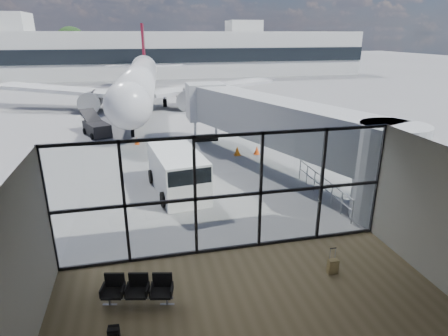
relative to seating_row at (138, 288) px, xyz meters
name	(u,v)px	position (x,y,z in m)	size (l,w,h in m)	color
ground	(159,93)	(3.32, 42.26, -0.52)	(220.00, 220.00, 0.00)	slate
lounge_shell	(277,260)	(3.32, -2.54, 2.13)	(12.02, 8.01, 4.51)	brown
glass_curtain_wall	(228,195)	(3.32, 2.26, 1.73)	(12.10, 0.12, 4.50)	white
jet_bridge	(284,128)	(8.22, 9.33, 2.24)	(8.00, 16.50, 4.33)	#9A9D9F
apron_railing	(323,185)	(8.92, 5.76, 0.20)	(0.06, 5.46, 1.11)	gray
far_terminal	(147,53)	(2.73, 64.23, 3.69)	(80.00, 12.20, 11.00)	beige
tree_3	(7,50)	(-23.68, 74.26, 4.11)	(4.95, 4.95, 7.12)	#382619
tree_4	(40,46)	(-17.68, 74.26, 4.74)	(5.61, 5.61, 8.07)	#382619
tree_5	(71,43)	(-11.68, 74.26, 5.36)	(6.27, 6.27, 9.03)	#382619
seating_row	(138,288)	(0.00, 0.00, 0.00)	(2.11, 1.01, 0.93)	gray
backpack	(114,335)	(-0.67, -1.42, -0.30)	(0.32, 0.30, 0.45)	black
suitcase	(333,266)	(6.40, 0.00, -0.24)	(0.34, 0.26, 0.93)	olive
airliner	(140,81)	(0.77, 33.12, 2.24)	(30.25, 35.08, 9.03)	silver
service_van	(178,172)	(2.12, 8.10, 0.57)	(2.88, 5.12, 2.12)	white
belt_loader	(96,128)	(-2.94, 20.90, 0.09)	(2.70, 4.12, 1.81)	black
traffic_cone_a	(137,141)	(0.14, 17.57, -0.27)	(0.36, 0.36, 0.52)	#CE440A
traffic_cone_b	(237,151)	(6.63, 13.41, -0.23)	(0.43, 0.43, 0.61)	orange
traffic_cone_c	(257,150)	(7.97, 13.31, -0.24)	(0.41, 0.41, 0.58)	#F4480C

